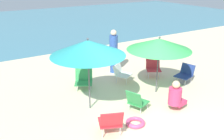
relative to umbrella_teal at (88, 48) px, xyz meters
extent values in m
plane|color=beige|center=(1.11, -1.25, -1.75)|extent=(40.00, 40.00, 0.00)
cube|color=teal|center=(1.11, 13.50, -1.75)|extent=(40.00, 16.00, 0.01)
cylinder|color=#4C4C51|center=(0.00, 0.00, -0.78)|extent=(0.04, 0.04, 1.96)
cone|color=teal|center=(0.00, 0.00, 0.00)|extent=(1.98, 1.98, 0.40)
sphere|color=#4C4C51|center=(0.00, 0.00, 0.23)|extent=(0.06, 0.06, 0.06)
cylinder|color=#4C4C51|center=(2.26, -0.19, -0.88)|extent=(0.04, 0.04, 1.74)
cone|color=green|center=(2.26, -0.19, -0.18)|extent=(1.94, 1.94, 0.34)
sphere|color=#4C4C51|center=(2.26, -0.19, 0.02)|extent=(0.06, 0.06, 0.06)
cube|color=navy|center=(3.54, -0.10, -1.51)|extent=(0.63, 0.61, 0.03)
cube|color=navy|center=(3.81, -0.03, -1.33)|extent=(0.26, 0.51, 0.36)
cylinder|color=silver|center=(3.39, -0.35, -1.64)|extent=(0.02, 0.02, 0.22)
cylinder|color=silver|center=(3.29, 0.03, -1.64)|extent=(0.02, 0.02, 0.22)
cylinder|color=silver|center=(3.79, -0.24, -1.64)|extent=(0.02, 0.02, 0.22)
cylinder|color=silver|center=(3.69, 0.14, -1.64)|extent=(0.02, 0.02, 0.22)
cube|color=#33934C|center=(0.40, 1.22, -1.54)|extent=(0.71, 0.68, 0.03)
cube|color=#33934C|center=(0.52, 1.44, -1.32)|extent=(0.57, 0.42, 0.44)
cylinder|color=silver|center=(0.50, 0.95, -1.66)|extent=(0.02, 0.02, 0.20)
cylinder|color=silver|center=(0.11, 1.17, -1.66)|extent=(0.02, 0.02, 0.20)
cylinder|color=silver|center=(0.68, 1.28, -1.66)|extent=(0.02, 0.02, 0.20)
cylinder|color=silver|center=(0.30, 1.50, -1.66)|extent=(0.02, 0.02, 0.20)
cube|color=#33934C|center=(1.10, -0.78, -1.53)|extent=(0.60, 0.60, 0.03)
cube|color=#33934C|center=(0.87, -0.87, -1.32)|extent=(0.32, 0.49, 0.42)
cylinder|color=silver|center=(1.21, -0.54, -1.65)|extent=(0.02, 0.02, 0.21)
cylinder|color=silver|center=(1.34, -0.89, -1.65)|extent=(0.02, 0.02, 0.21)
cylinder|color=silver|center=(0.87, -0.68, -1.65)|extent=(0.02, 0.02, 0.21)
cylinder|color=silver|center=(1.00, -1.02, -1.65)|extent=(0.02, 0.02, 0.21)
cube|color=red|center=(-0.12, -1.28, -1.48)|extent=(0.67, 0.65, 0.03)
cube|color=red|center=(-0.22, -1.53, -1.26)|extent=(0.54, 0.35, 0.42)
cylinder|color=silver|center=(-0.24, -1.02, -1.62)|extent=(0.02, 0.02, 0.26)
cylinder|color=silver|center=(0.14, -1.18, -1.62)|extent=(0.02, 0.02, 0.26)
cylinder|color=silver|center=(-0.39, -1.39, -1.62)|extent=(0.02, 0.02, 0.26)
cylinder|color=silver|center=(0.00, -1.54, -1.62)|extent=(0.02, 0.02, 0.26)
cube|color=white|center=(1.84, 1.02, -1.49)|extent=(0.67, 0.66, 0.03)
cube|color=white|center=(1.71, 1.23, -1.32)|extent=(0.51, 0.38, 0.34)
cylinder|color=silver|center=(2.11, 0.97, -1.63)|extent=(0.02, 0.02, 0.25)
cylinder|color=silver|center=(1.76, 0.76, -1.63)|extent=(0.02, 0.02, 0.25)
cylinder|color=silver|center=(1.92, 1.28, -1.63)|extent=(0.02, 0.02, 0.25)
cylinder|color=silver|center=(1.57, 1.07, -1.63)|extent=(0.02, 0.02, 0.25)
cube|color=red|center=(3.00, 0.83, -1.48)|extent=(0.64, 0.60, 0.03)
cube|color=red|center=(3.11, 1.02, -1.28)|extent=(0.51, 0.38, 0.40)
cylinder|color=silver|center=(3.09, 0.58, -1.62)|extent=(0.02, 0.02, 0.26)
cylinder|color=silver|center=(2.75, 0.78, -1.62)|extent=(0.02, 0.02, 0.26)
cylinder|color=silver|center=(3.26, 0.87, -1.62)|extent=(0.02, 0.02, 0.26)
cylinder|color=silver|center=(2.91, 1.07, -1.62)|extent=(0.02, 0.02, 0.26)
cylinder|color=#2D519E|center=(2.03, 2.00, -1.37)|extent=(0.26, 0.26, 0.76)
cylinder|color=#2D519E|center=(2.03, 2.00, -0.66)|extent=(0.31, 0.31, 0.66)
sphere|color=beige|center=(2.03, 2.00, -0.22)|extent=(0.21, 0.21, 0.21)
cube|color=#DB3866|center=(2.08, -1.30, -1.55)|extent=(0.41, 0.41, 0.12)
cylinder|color=#DBAD84|center=(2.24, -1.28, -1.65)|extent=(0.12, 0.12, 0.20)
cylinder|color=#DB3866|center=(1.90, -1.33, -1.32)|extent=(0.35, 0.35, 0.47)
sphere|color=#DBAD84|center=(1.90, -1.33, -0.97)|extent=(0.21, 0.21, 0.21)
torus|color=#E54C7F|center=(0.59, -1.34, -1.70)|extent=(0.49, 0.49, 0.11)
camera|label=1|loc=(-2.76, -5.65, 1.80)|focal=40.58mm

